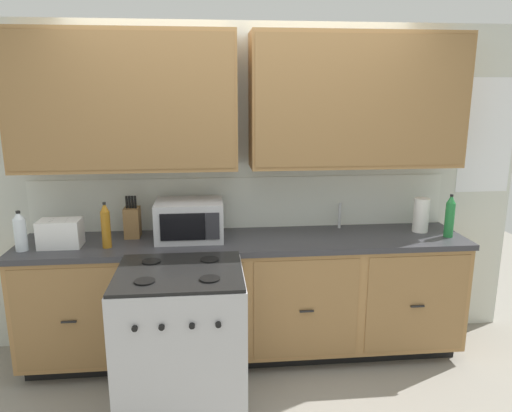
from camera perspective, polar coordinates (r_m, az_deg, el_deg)
ground_plane at (r=3.63m, az=-0.80°, el=-19.48°), size 8.00×8.00×0.00m
wall_unit at (r=3.55m, az=-1.53°, el=8.52°), size 4.40×0.40×2.47m
counter_run at (r=3.66m, az=-1.19°, el=-10.66°), size 3.23×0.64×0.93m
stove_range at (r=3.10m, az=-8.77°, el=-15.70°), size 0.76×0.68×0.95m
microwave at (r=3.50m, az=-7.89°, el=-1.65°), size 0.48×0.37×0.28m
toaster at (r=3.57m, az=-22.17°, el=-3.00°), size 0.28×0.18×0.19m
knife_block at (r=3.63m, az=-14.44°, el=-1.81°), size 0.11×0.14×0.31m
sink_faucet at (r=3.80m, az=9.87°, el=-1.13°), size 0.02×0.02×0.20m
paper_towel_roll at (r=3.86m, az=18.97°, el=-1.01°), size 0.12×0.12×0.26m
bottle_green at (r=3.78m, az=21.98°, el=-1.13°), size 0.07×0.07×0.32m
bottle_amber at (r=3.42m, az=-17.38°, el=-2.24°), size 0.06×0.06×0.32m
bottle_clear at (r=3.57m, az=-26.17°, el=-2.72°), size 0.08×0.08×0.28m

